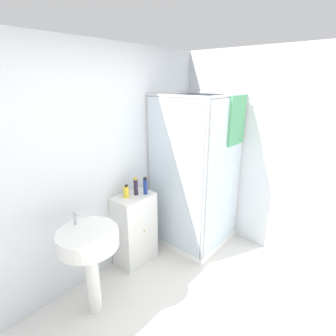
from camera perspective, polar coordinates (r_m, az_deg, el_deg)
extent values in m
cube|color=silver|center=(2.83, -16.47, -0.23)|extent=(6.40, 0.06, 2.50)
cube|color=silver|center=(3.31, 28.74, 0.91)|extent=(0.06, 6.40, 2.50)
cube|color=white|center=(3.84, 5.39, -14.28)|extent=(0.87, 0.87, 0.09)
cylinder|color=#B2B2B7|center=(3.98, 4.34, 1.95)|extent=(0.04, 0.04, 1.98)
cylinder|color=#B2B2B7|center=(3.37, -4.06, -1.16)|extent=(0.04, 0.04, 1.98)
cylinder|color=#B2B2B7|center=(3.58, 15.20, -0.59)|extent=(0.04, 0.04, 1.98)
cylinder|color=#B2B2B7|center=(2.89, 7.97, -4.77)|extent=(0.04, 0.04, 1.98)
cylinder|color=#B2B2B7|center=(3.02, 13.24, 15.02)|extent=(0.83, 0.04, 0.04)
cylinder|color=#B2B2B7|center=(3.49, 0.53, 15.91)|extent=(0.83, 0.04, 0.04)
cylinder|color=#B2B2B7|center=(2.90, 1.65, 15.35)|extent=(0.04, 0.83, 0.04)
cylinder|color=#B2B2B7|center=(3.59, 10.33, 15.70)|extent=(0.04, 0.83, 0.04)
cube|color=silver|center=(3.21, 12.20, -2.06)|extent=(0.80, 0.01, 1.85)
cube|color=silver|center=(3.09, 1.35, -2.44)|extent=(0.01, 0.80, 1.85)
cylinder|color=#B7BABF|center=(3.84, 3.27, -1.12)|extent=(0.02, 0.02, 1.49)
cylinder|color=#B7BABF|center=(3.62, 4.14, 10.13)|extent=(0.07, 0.07, 0.04)
cube|color=#4C9966|center=(3.18, 14.80, 9.95)|extent=(0.36, 0.03, 0.56)
cube|color=silver|center=(3.25, -7.28, -12.96)|extent=(0.47, 0.32, 0.87)
sphere|color=gold|center=(3.12, -5.14, -13.38)|extent=(0.02, 0.02, 0.02)
cylinder|color=white|center=(2.75, -16.08, -22.18)|extent=(0.13, 0.13, 0.72)
cylinder|color=white|center=(2.49, -17.00, -14.50)|extent=(0.54, 0.54, 0.15)
cylinder|color=#B7BABF|center=(2.57, -19.66, -10.16)|extent=(0.02, 0.02, 0.13)
cube|color=#B7BABF|center=(2.51, -19.38, -9.33)|extent=(0.02, 0.07, 0.02)
cylinder|color=yellow|center=(2.99, -9.10, -5.22)|extent=(0.06, 0.06, 0.13)
cylinder|color=black|center=(2.96, -9.17, -3.92)|extent=(0.02, 0.02, 0.02)
cube|color=black|center=(2.94, -8.98, -3.71)|extent=(0.02, 0.04, 0.01)
cylinder|color=#281E33|center=(3.03, -7.02, -4.19)|extent=(0.05, 0.05, 0.19)
cylinder|color=gold|center=(2.99, -7.10, -2.34)|extent=(0.04, 0.04, 0.02)
cylinder|color=navy|center=(3.04, -4.95, -4.09)|extent=(0.05, 0.05, 0.18)
cylinder|color=black|center=(3.00, -5.00, -2.31)|extent=(0.04, 0.04, 0.02)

